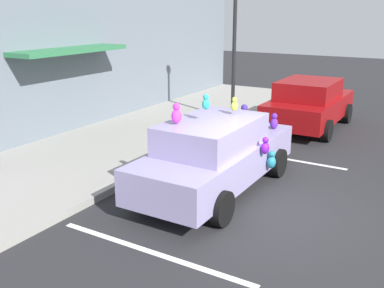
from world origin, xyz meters
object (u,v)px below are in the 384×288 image
at_px(teddy_bear_on_sidewalk, 184,127).
at_px(street_lamp_post, 234,39).
at_px(parked_sedan_behind, 309,104).
at_px(plush_covered_car, 216,154).

relative_size(teddy_bear_on_sidewalk, street_lamp_post, 0.14).
height_order(parked_sedan_behind, street_lamp_post, street_lamp_post).
xyz_separation_m(plush_covered_car, teddy_bear_on_sidewalk, (2.67, 2.43, -0.38)).
distance_m(parked_sedan_behind, street_lamp_post, 3.11).
relative_size(plush_covered_car, parked_sedan_behind, 1.09).
height_order(plush_covered_car, teddy_bear_on_sidewalk, plush_covered_car).
bearing_deg(parked_sedan_behind, teddy_bear_on_sidewalk, 142.31).
relative_size(parked_sedan_behind, teddy_bear_on_sidewalk, 7.04).
bearing_deg(teddy_bear_on_sidewalk, street_lamp_post, -4.98).
bearing_deg(street_lamp_post, teddy_bear_on_sidewalk, 175.02).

